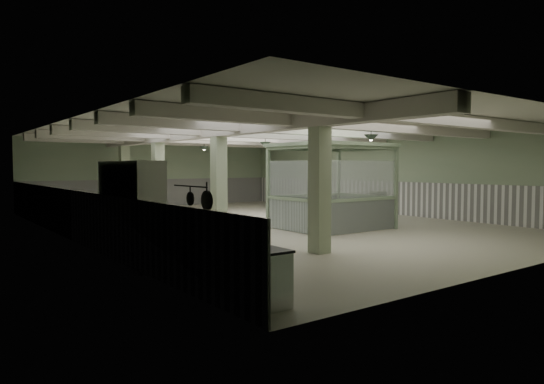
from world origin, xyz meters
TOP-DOWN VIEW (x-y plane):
  - floor at (0.00, 0.00)m, footprint 20.00×20.00m
  - ceiling at (0.00, 0.00)m, footprint 14.00×20.00m
  - wall_back at (0.00, 10.00)m, footprint 14.00×0.02m
  - wall_front at (0.00, -10.00)m, footprint 14.00×0.02m
  - wall_left at (-7.00, 0.00)m, footprint 0.02×20.00m
  - wall_right at (7.00, 0.00)m, footprint 0.02×20.00m
  - wainscot_left at (-6.97, 0.00)m, footprint 0.05×19.90m
  - wainscot_right at (6.97, 0.00)m, footprint 0.05×19.90m
  - wainscot_back at (0.00, 9.97)m, footprint 13.90×0.05m
  - girder at (-2.50, 0.00)m, footprint 0.45×19.90m
  - beam_a at (0.00, -7.50)m, footprint 13.90×0.35m
  - beam_b at (0.00, -5.00)m, footprint 13.90×0.35m
  - beam_c at (0.00, -2.50)m, footprint 13.90×0.35m
  - beam_d at (0.00, 0.00)m, footprint 13.90×0.35m
  - beam_e at (0.00, 2.50)m, footprint 13.90×0.35m
  - beam_f at (0.00, 5.00)m, footprint 13.90×0.35m
  - beam_g at (0.00, 7.50)m, footprint 13.90×0.35m
  - column_a at (-2.50, -6.00)m, footprint 0.42×0.42m
  - column_b at (-2.50, -1.00)m, footprint 0.42×0.42m
  - column_c at (-2.50, 4.00)m, footprint 0.42×0.42m
  - column_d at (-2.50, 8.00)m, footprint 0.42×0.42m
  - hook_rail at (-6.93, -7.60)m, footprint 0.02×1.20m
  - pendant_front at (0.50, -5.00)m, footprint 0.44×0.44m
  - pendant_mid at (0.50, 0.50)m, footprint 0.44×0.44m
  - pendant_back at (0.50, 5.50)m, footprint 0.44×0.44m
  - prep_counter at (-6.54, -6.78)m, footprint 0.92×5.26m
  - pitcher_near at (-6.58, -8.20)m, footprint 0.23×0.25m
  - pitcher_far at (-6.51, -5.87)m, footprint 0.23×0.25m
  - veg_colander at (-6.60, -8.03)m, footprint 0.48×0.48m
  - orange_bowl at (-6.37, -5.79)m, footprint 0.25×0.25m
  - skillet_near at (-6.88, -8.10)m, footprint 0.04×0.33m
  - skillet_far at (-6.88, -7.51)m, footprint 0.03×0.24m
  - walkin_cooler at (-6.62, -4.00)m, footprint 1.21×2.65m
  - guard_booth at (1.14, -2.61)m, footprint 3.71×3.14m
  - filing_cabinet at (3.32, -2.84)m, footprint 0.54×0.66m

SIDE VIEW (x-z plane):
  - floor at x=0.00m, z-range 0.00..0.00m
  - prep_counter at x=-6.54m, z-range 0.01..0.92m
  - filing_cabinet at x=3.32m, z-range 0.00..1.25m
  - wainscot_left at x=-6.97m, z-range 0.00..1.50m
  - wainscot_right at x=6.97m, z-range 0.00..1.50m
  - wainscot_back at x=0.00m, z-range 0.00..1.50m
  - orange_bowl at x=-6.37m, z-range 0.90..0.99m
  - veg_colander at x=-6.60m, z-range 0.90..1.10m
  - pitcher_near at x=-6.58m, z-range 0.90..1.17m
  - pitcher_far at x=-6.51m, z-range 0.90..1.19m
  - walkin_cooler at x=-6.62m, z-range 0.00..2.43m
  - skillet_near at x=-6.88m, z-range 1.47..1.79m
  - skillet_far at x=-6.88m, z-range 1.51..1.75m
  - wall_back at x=0.00m, z-range 0.00..3.60m
  - wall_front at x=0.00m, z-range 0.00..3.60m
  - wall_left at x=-7.00m, z-range 0.00..3.60m
  - wall_right at x=7.00m, z-range 0.00..3.60m
  - column_a at x=-2.50m, z-range 0.00..3.60m
  - column_b at x=-2.50m, z-range 0.00..3.60m
  - column_c at x=-2.50m, z-range 0.00..3.60m
  - column_d at x=-2.50m, z-range 0.00..3.60m
  - hook_rail at x=-6.93m, z-range 1.84..1.86m
  - guard_booth at x=1.14m, z-range 0.48..3.47m
  - pendant_front at x=0.50m, z-range 2.94..3.16m
  - pendant_mid at x=0.50m, z-range 2.94..3.16m
  - pendant_back at x=0.50m, z-range 2.94..3.16m
  - girder at x=-2.50m, z-range 3.18..3.58m
  - beam_a at x=0.00m, z-range 3.26..3.58m
  - beam_b at x=0.00m, z-range 3.26..3.58m
  - beam_c at x=0.00m, z-range 3.26..3.58m
  - beam_d at x=0.00m, z-range 3.26..3.58m
  - beam_e at x=0.00m, z-range 3.26..3.58m
  - beam_f at x=0.00m, z-range 3.26..3.58m
  - beam_g at x=0.00m, z-range 3.26..3.58m
  - ceiling at x=0.00m, z-range 3.59..3.61m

